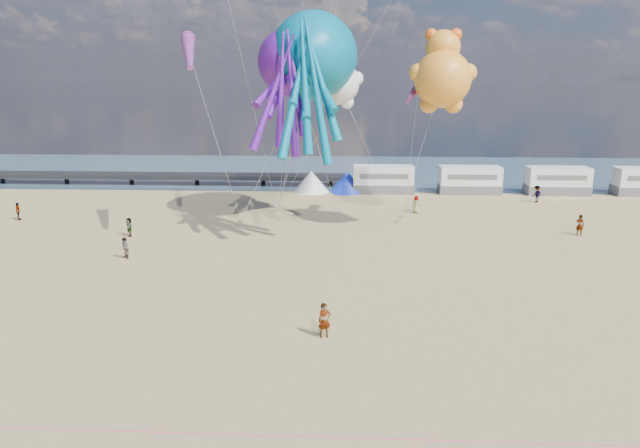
% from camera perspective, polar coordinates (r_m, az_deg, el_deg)
% --- Properties ---
extents(ground, '(120.00, 120.00, 0.00)m').
position_cam_1_polar(ground, '(25.92, -2.00, -14.15)').
color(ground, tan).
rests_on(ground, ground).
extents(water, '(120.00, 120.00, 0.00)m').
position_cam_1_polar(water, '(78.69, 1.27, 5.35)').
color(water, '#344D63').
rests_on(water, ground).
extents(pier, '(60.00, 3.00, 0.50)m').
position_cam_1_polar(pier, '(73.99, -21.27, 4.56)').
color(pier, black).
rests_on(pier, ground).
extents(motorhome_0, '(6.60, 2.50, 3.00)m').
position_cam_1_polar(motorhome_0, '(63.76, 6.33, 4.47)').
color(motorhome_0, silver).
rests_on(motorhome_0, ground).
extents(motorhome_1, '(6.60, 2.50, 3.00)m').
position_cam_1_polar(motorhome_1, '(65.05, 14.74, 4.28)').
color(motorhome_1, silver).
rests_on(motorhome_1, ground).
extents(motorhome_2, '(6.60, 2.50, 3.00)m').
position_cam_1_polar(motorhome_2, '(67.67, 22.64, 4.02)').
color(motorhome_2, silver).
rests_on(motorhome_2, ground).
extents(tent_white, '(4.00, 4.00, 2.40)m').
position_cam_1_polar(tent_white, '(63.80, -0.88, 4.29)').
color(tent_white, white).
rests_on(tent_white, ground).
extents(tent_blue, '(4.00, 4.00, 2.40)m').
position_cam_1_polar(tent_blue, '(63.68, 2.72, 4.26)').
color(tent_blue, '#1933CC').
rests_on(tent_blue, ground).
extents(rope_line, '(34.00, 0.03, 0.03)m').
position_cam_1_polar(rope_line, '(21.67, -3.15, -20.41)').
color(rope_line, '#F2338C').
rests_on(rope_line, ground).
extents(standing_person, '(0.75, 0.61, 1.77)m').
position_cam_1_polar(standing_person, '(28.26, 0.44, -9.62)').
color(standing_person, tan).
rests_on(standing_person, ground).
extents(beachgoer_0, '(0.71, 0.61, 1.66)m').
position_cam_1_polar(beachgoer_0, '(54.49, 9.58, 1.95)').
color(beachgoer_0, '#7F6659').
rests_on(beachgoer_0, ground).
extents(beachgoer_1, '(0.87, 0.86, 1.52)m').
position_cam_1_polar(beachgoer_1, '(42.40, -18.94, -2.32)').
color(beachgoer_1, '#7F6659').
rests_on(beachgoer_1, ground).
extents(beachgoer_2, '(1.08, 1.00, 1.77)m').
position_cam_1_polar(beachgoer_2, '(62.36, 20.85, 2.81)').
color(beachgoer_2, '#7F6659').
rests_on(beachgoer_2, ground).
extents(beachgoer_3, '(1.00, 1.17, 1.57)m').
position_cam_1_polar(beachgoer_3, '(57.88, -27.96, 1.13)').
color(beachgoer_3, '#7F6659').
rests_on(beachgoer_3, ground).
extents(beachgoer_4, '(0.66, 0.96, 1.52)m').
position_cam_1_polar(beachgoer_4, '(48.35, -18.55, -0.28)').
color(beachgoer_4, '#7F6659').
rests_on(beachgoer_4, ground).
extents(beachgoer_5, '(1.55, 1.47, 1.75)m').
position_cam_1_polar(beachgoer_5, '(50.54, 24.56, -0.10)').
color(beachgoer_5, '#7F6659').
rests_on(beachgoer_5, ground).
extents(sandbag_a, '(0.50, 0.35, 0.22)m').
position_cam_1_polar(sandbag_a, '(50.66, -7.90, 0.23)').
color(sandbag_a, gray).
rests_on(sandbag_a, ground).
extents(sandbag_b, '(0.50, 0.35, 0.22)m').
position_cam_1_polar(sandbag_b, '(53.37, 1.81, 1.09)').
color(sandbag_b, gray).
rests_on(sandbag_b, ground).
extents(sandbag_c, '(0.50, 0.35, 0.22)m').
position_cam_1_polar(sandbag_c, '(50.76, 7.92, 0.26)').
color(sandbag_c, gray).
rests_on(sandbag_c, ground).
extents(sandbag_d, '(0.50, 0.35, 0.22)m').
position_cam_1_polar(sandbag_d, '(52.48, 8.36, 0.71)').
color(sandbag_d, gray).
rests_on(sandbag_d, ground).
extents(sandbag_e, '(0.50, 0.35, 0.22)m').
position_cam_1_polar(sandbag_e, '(54.30, -4.29, 1.29)').
color(sandbag_e, gray).
rests_on(sandbag_e, ground).
extents(kite_octopus_teal, '(8.69, 13.18, 13.91)m').
position_cam_1_polar(kite_octopus_teal, '(49.33, -0.63, 16.45)').
color(kite_octopus_teal, '#026C8F').
extents(kite_octopus_purple, '(6.06, 11.27, 12.26)m').
position_cam_1_polar(kite_octopus_purple, '(49.53, -2.82, 15.86)').
color(kite_octopus_purple, '#581394').
extents(kite_panda, '(5.07, 4.86, 6.20)m').
position_cam_1_polar(kite_panda, '(49.61, 1.82, 13.90)').
color(kite_panda, white).
extents(kite_teddy_orange, '(5.75, 5.48, 7.40)m').
position_cam_1_polar(kite_teddy_orange, '(45.27, 12.15, 13.99)').
color(kite_teddy_orange, orange).
extents(windsock_left, '(2.85, 6.75, 6.70)m').
position_cam_1_polar(windsock_left, '(43.50, -12.98, 16.42)').
color(windsock_left, red).
extents(windsock_mid, '(3.38, 5.88, 6.00)m').
position_cam_1_polar(windsock_mid, '(46.96, 9.86, 13.65)').
color(windsock_mid, red).
extents(windsock_right, '(1.74, 4.57, 4.48)m').
position_cam_1_polar(windsock_right, '(48.99, -1.82, 12.09)').
color(windsock_right, red).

